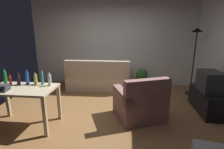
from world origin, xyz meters
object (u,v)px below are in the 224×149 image
at_px(bottle_green, 5,77).
at_px(bottle_tall, 42,78).
at_px(bottle_dark, 18,79).
at_px(bottle_blue, 27,78).
at_px(couch, 99,79).
at_px(tv_stand, 207,101).
at_px(torchiere_lamp, 196,44).
at_px(potted_plant, 142,77).
at_px(book_stack, 2,88).
at_px(bottle_clear, 50,80).
at_px(bottle_squat, 36,79).
at_px(tv, 210,81).
at_px(bottle_red, 10,81).
at_px(desk, 22,93).
at_px(armchair, 140,104).

distance_m(bottle_green, bottle_tall, 0.74).
height_order(bottle_dark, bottle_blue, bottle_blue).
height_order(couch, bottle_dark, bottle_dark).
relative_size(tv_stand, bottle_green, 3.75).
xyz_separation_m(tv_stand, torchiere_lamp, (0.00, 1.10, 1.17)).
xyz_separation_m(potted_plant, book_stack, (-2.63, -2.71, 0.48)).
relative_size(bottle_tall, bottle_clear, 1.16).
bearing_deg(bottle_dark, bottle_clear, 0.16).
bearing_deg(bottle_green, tv_stand, 10.10).
distance_m(bottle_squat, bottle_clear, 0.31).
xyz_separation_m(potted_plant, bottle_clear, (-1.91, -2.36, 0.54)).
bearing_deg(potted_plant, tv, -49.91).
relative_size(tv_stand, bottle_tall, 3.78).
bearing_deg(bottle_squat, bottle_blue, -172.52).
height_order(tv, bottle_tall, bottle_tall).
height_order(bottle_red, bottle_clear, bottle_clear).
bearing_deg(book_stack, desk, 34.67).
relative_size(desk, armchair, 1.06).
height_order(armchair, bottle_green, bottle_green).
bearing_deg(bottle_tall, bottle_red, -170.84).
xyz_separation_m(armchair, bottle_dark, (-2.37, -0.31, 0.56)).
relative_size(bottle_tall, book_stack, 1.13).
distance_m(armchair, bottle_tall, 2.01).
height_order(armchair, bottle_dark, bottle_dark).
bearing_deg(torchiere_lamp, tv, -89.81).
distance_m(tv, bottle_tall, 3.50).
bearing_deg(bottle_tall, armchair, 7.89).
bearing_deg(torchiere_lamp, tv_stand, -90.00).
bearing_deg(bottle_red, bottle_tall, 9.16).
xyz_separation_m(bottle_red, bottle_tall, (0.59, 0.10, 0.04)).
bearing_deg(book_stack, potted_plant, 45.90).
relative_size(tv_stand, book_stack, 4.26).
height_order(bottle_tall, bottle_clear, bottle_tall).
xyz_separation_m(torchiere_lamp, bottle_tall, (-3.42, -1.81, -0.52)).
bearing_deg(bottle_blue, bottle_green, -178.74).
bearing_deg(book_stack, bottle_squat, 44.11).
xyz_separation_m(bottle_red, bottle_clear, (0.76, 0.05, 0.02)).
distance_m(couch, bottle_green, 2.59).
bearing_deg(armchair, book_stack, -6.00).
relative_size(armchair, bottle_tall, 3.92).
xyz_separation_m(bottle_squat, bottle_clear, (0.30, -0.05, 0.01)).
bearing_deg(bottle_red, book_stack, -83.04).
xyz_separation_m(bottle_dark, bottle_clear, (0.63, 0.00, -0.01)).
xyz_separation_m(potted_plant, bottle_tall, (-2.08, -2.31, 0.56)).
xyz_separation_m(bottle_red, book_stack, (0.04, -0.30, -0.04)).
height_order(tv_stand, potted_plant, potted_plant).
height_order(couch, armchair, same).
height_order(bottle_green, bottle_dark, bottle_green).
xyz_separation_m(armchair, bottle_blue, (-2.20, -0.28, 0.57)).
distance_m(couch, book_stack, 2.78).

